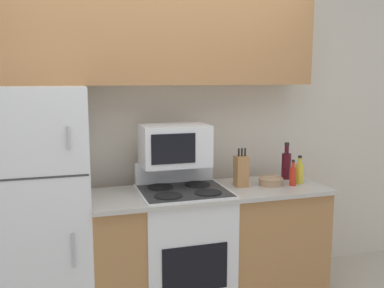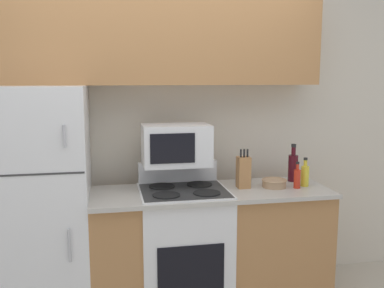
% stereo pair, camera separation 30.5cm
% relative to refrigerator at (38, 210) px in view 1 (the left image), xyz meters
% --- Properties ---
extents(wall_back, '(8.00, 0.05, 2.55)m').
position_rel_refrigerator_xyz_m(wall_back, '(0.88, 0.39, 0.44)').
color(wall_back, beige).
rests_on(wall_back, ground_plane).
extents(lower_cabinets, '(1.76, 0.60, 0.91)m').
position_rel_refrigerator_xyz_m(lower_cabinets, '(1.21, -0.07, -0.38)').
color(lower_cabinets, '#B27A47').
rests_on(lower_cabinets, ground_plane).
extents(refrigerator, '(0.67, 0.74, 1.67)m').
position_rel_refrigerator_xyz_m(refrigerator, '(0.00, 0.00, 0.00)').
color(refrigerator, white).
rests_on(refrigerator, ground_plane).
extents(upper_cabinets, '(2.43, 0.34, 0.73)m').
position_rel_refrigerator_xyz_m(upper_cabinets, '(0.88, 0.19, 1.20)').
color(upper_cabinets, '#B27A47').
rests_on(upper_cabinets, refrigerator).
extents(stove, '(0.64, 0.59, 1.08)m').
position_rel_refrigerator_xyz_m(stove, '(1.00, -0.09, -0.36)').
color(stove, white).
rests_on(stove, ground_plane).
extents(microwave, '(0.50, 0.33, 0.30)m').
position_rel_refrigerator_xyz_m(microwave, '(0.97, 0.03, 0.40)').
color(microwave, white).
rests_on(microwave, stove).
extents(knife_block, '(0.09, 0.09, 0.30)m').
position_rel_refrigerator_xyz_m(knife_block, '(1.46, -0.07, 0.19)').
color(knife_block, '#B27A47').
rests_on(knife_block, lower_cabinets).
extents(bowl, '(0.19, 0.19, 0.06)m').
position_rel_refrigerator_xyz_m(bowl, '(1.70, -0.10, 0.10)').
color(bowl, tan).
rests_on(bowl, lower_cabinets).
extents(bottle_wine_red, '(0.08, 0.08, 0.30)m').
position_rel_refrigerator_xyz_m(bottle_wine_red, '(1.92, 0.05, 0.19)').
color(bottle_wine_red, '#470F19').
rests_on(bottle_wine_red, lower_cabinets).
extents(bottle_cooking_spray, '(0.06, 0.06, 0.22)m').
position_rel_refrigerator_xyz_m(bottle_cooking_spray, '(1.94, -0.11, 0.16)').
color(bottle_cooking_spray, gold).
rests_on(bottle_cooking_spray, lower_cabinets).
extents(bottle_hot_sauce, '(0.05, 0.05, 0.20)m').
position_rel_refrigerator_xyz_m(bottle_hot_sauce, '(1.85, -0.16, 0.15)').
color(bottle_hot_sauce, red).
rests_on(bottle_hot_sauce, lower_cabinets).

